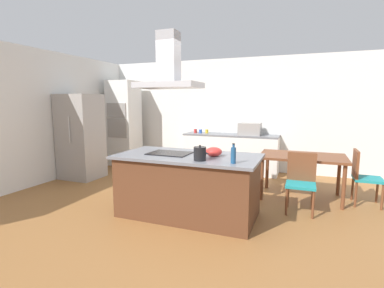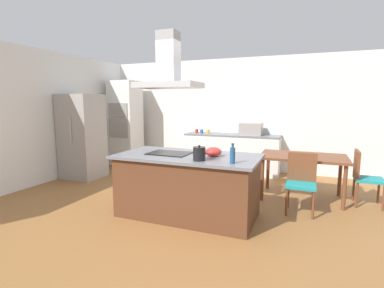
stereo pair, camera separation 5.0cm
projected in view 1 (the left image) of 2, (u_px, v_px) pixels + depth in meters
The scene contains 19 objects.
ground at pixel (217, 187), 5.65m from camera, with size 16.00×16.00×0.00m, color #936033.
wall_back at pixel (238, 115), 7.07m from camera, with size 7.20×0.10×2.70m, color white.
wall_left at pixel (58, 116), 6.25m from camera, with size 0.10×8.80×2.70m, color white.
kitchen_island at pixel (188, 185), 4.21m from camera, with size 2.04×1.05×0.90m.
cooktop at pixel (170, 153), 4.25m from camera, with size 0.60×0.44×0.01m, color black.
tea_kettle at pixel (200, 154), 3.73m from camera, with size 0.21×0.16×0.21m.
olive_oil_bottle at pixel (233, 155), 3.56m from camera, with size 0.06×0.06×0.25m.
mixing_bowl at pixel (214, 152), 4.04m from camera, with size 0.23×0.23×0.13m, color red.
back_counter at pixel (230, 153), 6.89m from camera, with size 2.22×0.62×0.90m.
countertop_microwave at pixel (250, 129), 6.64m from camera, with size 0.50×0.38×0.28m, color #9E9993.
coffee_mug_red at pixel (195, 131), 7.15m from camera, with size 0.08×0.08×0.09m, color red.
coffee_mug_blue at pixel (200, 131), 7.08m from camera, with size 0.08×0.08×0.09m, color #2D56B2.
coffee_mug_yellow at pixel (207, 131), 7.07m from camera, with size 0.08×0.08×0.09m, color gold.
wall_oven_stack at pixel (124, 123), 7.60m from camera, with size 0.70×0.66×2.20m.
refrigerator at pixel (81, 137), 6.26m from camera, with size 0.80×0.73×1.82m.
dining_table at pixel (302, 160), 4.95m from camera, with size 1.40×0.90×0.75m.
chair_facing_island at pixel (301, 178), 4.36m from camera, with size 0.42×0.42×0.89m.
chair_at_right_end at pixel (362, 174), 4.64m from camera, with size 0.42×0.42×0.89m.
range_hood at pixel (169, 70), 4.07m from camera, with size 0.90×0.55×0.78m.
Camera 1 is at (1.54, -3.77, 1.65)m, focal length 26.97 mm.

